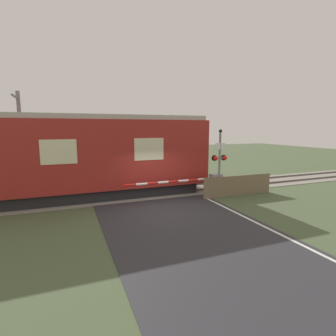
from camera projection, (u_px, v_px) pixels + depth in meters
The scene contains 8 objects.
ground_plane at pixel (163, 208), 11.94m from camera, with size 80.00×80.00×0.00m, color #475638.
road_strip at pixel (323, 336), 4.59m from camera, with size 5.87×20.00×0.02m.
track_bed at pixel (144, 192), 14.78m from camera, with size 36.00×3.20×0.13m.
train at pixel (60, 158), 12.90m from camera, with size 15.25×2.74×4.28m.
crossing_barrier at pixel (209, 184), 13.85m from camera, with size 5.31×0.44×1.21m.
signal_post at pixel (220, 159), 13.58m from camera, with size 0.86×0.26×3.56m.
catenary_pole at pixel (21, 141), 14.36m from camera, with size 0.20×1.90×5.60m.
roadside_fence at pixel (238, 186), 14.12m from camera, with size 4.23×0.06×1.10m.
Camera 1 is at (-4.02, -10.81, 3.62)m, focal length 28.00 mm.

